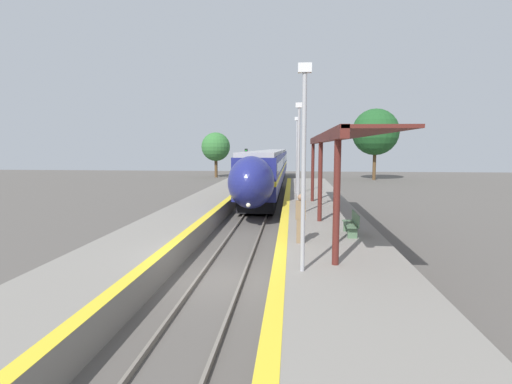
{
  "coord_description": "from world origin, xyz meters",
  "views": [
    {
      "loc": [
        2.31,
        -12.55,
        4.33
      ],
      "look_at": [
        0.61,
        5.93,
        2.25
      ],
      "focal_mm": 28.0,
      "sensor_mm": 36.0,
      "label": 1
    }
  ],
  "objects_px": {
    "person_waiting": "(301,217)",
    "railway_signal": "(246,165)",
    "platform_bench": "(352,223)",
    "lamppost_near": "(304,156)",
    "train": "(270,167)",
    "lamppost_far": "(297,150)",
    "lamppost_mid": "(299,152)"
  },
  "relations": [
    {
      "from": "lamppost_far",
      "to": "lamppost_mid",
      "type": "bearing_deg",
      "value": -90.0
    },
    {
      "from": "train",
      "to": "person_waiting",
      "type": "relative_size",
      "value": 23.98
    },
    {
      "from": "train",
      "to": "platform_bench",
      "type": "bearing_deg",
      "value": -79.73
    },
    {
      "from": "person_waiting",
      "to": "lamppost_mid",
      "type": "bearing_deg",
      "value": 90.06
    },
    {
      "from": "train",
      "to": "railway_signal",
      "type": "xyz_separation_m",
      "value": [
        -2.22,
        -2.63,
        0.28
      ]
    },
    {
      "from": "platform_bench",
      "to": "person_waiting",
      "type": "distance_m",
      "value": 2.59
    },
    {
      "from": "platform_bench",
      "to": "railway_signal",
      "type": "height_order",
      "value": "railway_signal"
    },
    {
      "from": "railway_signal",
      "to": "lamppost_far",
      "type": "xyz_separation_m",
      "value": [
        4.83,
        -9.23,
        1.53
      ]
    },
    {
      "from": "railway_signal",
      "to": "lamppost_mid",
      "type": "height_order",
      "value": "lamppost_mid"
    },
    {
      "from": "person_waiting",
      "to": "lamppost_near",
      "type": "height_order",
      "value": "lamppost_near"
    },
    {
      "from": "train",
      "to": "lamppost_mid",
      "type": "xyz_separation_m",
      "value": [
        2.6,
        -21.24,
        1.81
      ]
    },
    {
      "from": "person_waiting",
      "to": "lamppost_far",
      "type": "distance_m",
      "value": 15.6
    },
    {
      "from": "platform_bench",
      "to": "lamppost_near",
      "type": "height_order",
      "value": "lamppost_near"
    },
    {
      "from": "train",
      "to": "person_waiting",
      "type": "height_order",
      "value": "train"
    },
    {
      "from": "train",
      "to": "railway_signal",
      "type": "relative_size",
      "value": 10.1
    },
    {
      "from": "train",
      "to": "lamppost_far",
      "type": "distance_m",
      "value": 12.28
    },
    {
      "from": "lamppost_near",
      "to": "railway_signal",
      "type": "bearing_deg",
      "value": 99.79
    },
    {
      "from": "train",
      "to": "lamppost_far",
      "type": "relative_size",
      "value": 7.54
    },
    {
      "from": "railway_signal",
      "to": "lamppost_mid",
      "type": "distance_m",
      "value": 19.28
    },
    {
      "from": "person_waiting",
      "to": "railway_signal",
      "type": "height_order",
      "value": "railway_signal"
    },
    {
      "from": "platform_bench",
      "to": "lamppost_near",
      "type": "relative_size",
      "value": 0.3
    },
    {
      "from": "lamppost_mid",
      "to": "person_waiting",
      "type": "bearing_deg",
      "value": -89.94
    },
    {
      "from": "platform_bench",
      "to": "lamppost_mid",
      "type": "height_order",
      "value": "lamppost_mid"
    },
    {
      "from": "platform_bench",
      "to": "lamppost_mid",
      "type": "bearing_deg",
      "value": 114.41
    },
    {
      "from": "person_waiting",
      "to": "lamppost_far",
      "type": "xyz_separation_m",
      "value": [
        -0.01,
        15.43,
        2.28
      ]
    },
    {
      "from": "platform_bench",
      "to": "railway_signal",
      "type": "bearing_deg",
      "value": 106.58
    },
    {
      "from": "train",
      "to": "person_waiting",
      "type": "distance_m",
      "value": 27.43
    },
    {
      "from": "train",
      "to": "lamppost_near",
      "type": "distance_m",
      "value": 30.77
    },
    {
      "from": "railway_signal",
      "to": "platform_bench",
      "type": "bearing_deg",
      "value": -73.42
    },
    {
      "from": "lamppost_far",
      "to": "railway_signal",
      "type": "bearing_deg",
      "value": 117.61
    },
    {
      "from": "lamppost_near",
      "to": "lamppost_mid",
      "type": "xyz_separation_m",
      "value": [
        0.0,
        9.37,
        0.0
      ]
    },
    {
      "from": "train",
      "to": "lamppost_near",
      "type": "bearing_deg",
      "value": -85.14
    }
  ]
}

